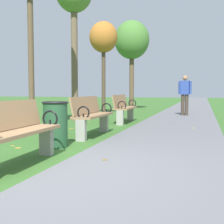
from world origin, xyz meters
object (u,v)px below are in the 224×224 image
Objects in this scene: trash_bin at (55,124)px; park_bench_1 at (17,131)px; tree_3 at (103,39)px; tree_4 at (132,41)px; pedestrian_walking at (185,93)px; park_bench_2 at (92,115)px; park_bench_3 at (124,108)px.

park_bench_1 is at bearing -84.02° from trash_bin.
tree_3 is 3.50m from tree_4.
pedestrian_walking reaches higher than park_bench_1.
park_bench_2 is 0.34× the size of tree_4.
pedestrian_walking is (2.90, -2.95, -2.67)m from tree_4.
park_bench_1 is 9.19m from tree_3.
tree_3 is 4.04m from pedestrian_walking.
tree_3 reaches higher than trash_bin.
park_bench_1 is 0.41× the size of tree_3.
trash_bin is at bearing -95.66° from park_bench_2.
park_bench_3 is at bearing -59.90° from tree_3.
park_bench_3 is (-0.00, 5.87, 0.00)m from park_bench_1.
tree_4 is at bearing 95.62° from park_bench_1.
park_bench_2 is at bearing 90.00° from park_bench_1.
tree_4 is at bearing 134.51° from pedestrian_walking.
park_bench_1 and park_bench_2 have the same top height.
park_bench_3 is 3.71m from pedestrian_walking.
park_bench_1 is at bearing -90.00° from park_bench_3.
park_bench_3 is at bearing 88.11° from trash_bin.
park_bench_1 is at bearing -84.38° from tree_4.
park_bench_2 is at bearing -82.62° from tree_4.
tree_4 is (0.41, 3.44, 0.42)m from tree_3.
tree_4 is (-1.19, 12.08, 3.12)m from park_bench_1.
park_bench_3 is 7.05m from tree_4.
tree_3 reaches higher than park_bench_3.
tree_3 is 7.87m from trash_bin.
tree_3 reaches higher than park_bench_2.
tree_3 is 4.64× the size of trash_bin.
tree_3 is (-1.60, 2.77, 2.69)m from park_bench_3.
park_bench_2 is 0.99× the size of pedestrian_walking.
pedestrian_walking is at bearing 79.40° from park_bench_1.
tree_3 is at bearing 105.60° from park_bench_2.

